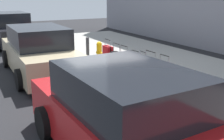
% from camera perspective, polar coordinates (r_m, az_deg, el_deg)
% --- Properties ---
extents(ground_plane, '(40.00, 40.00, 0.00)m').
position_cam_1_polar(ground_plane, '(9.65, -2.58, -0.73)').
color(ground_plane, black).
extents(sidewalk_curb, '(18.00, 5.00, 0.14)m').
position_cam_1_polar(sidewalk_curb, '(10.88, 9.42, 1.33)').
color(sidewalk_curb, '#9E9B93').
rests_on(sidewalk_curb, ground_plane).
extents(suitcase_maroon_0, '(0.46, 0.23, 0.74)m').
position_cam_1_polar(suitcase_maroon_0, '(6.39, 17.54, -5.44)').
color(suitcase_maroon_0, maroon).
rests_on(suitcase_maroon_0, sidewalk_curb).
extents(suitcase_black_1, '(0.40, 0.23, 0.66)m').
position_cam_1_polar(suitcase_black_1, '(6.76, 14.89, -4.45)').
color(suitcase_black_1, black).
rests_on(suitcase_black_1, sidewalk_curb).
extents(suitcase_red_2, '(0.39, 0.22, 0.70)m').
position_cam_1_polar(suitcase_red_2, '(7.03, 11.95, -3.34)').
color(suitcase_red_2, red).
rests_on(suitcase_red_2, sidewalk_curb).
extents(suitcase_olive_3, '(0.41, 0.25, 1.03)m').
position_cam_1_polar(suitcase_olive_3, '(7.42, 10.48, -1.70)').
color(suitcase_olive_3, '#59601E').
rests_on(suitcase_olive_3, sidewalk_curb).
extents(suitcase_silver_4, '(0.50, 0.25, 1.04)m').
position_cam_1_polar(suitcase_silver_4, '(7.77, 7.73, -0.92)').
color(suitcase_silver_4, '#9EA0A8').
rests_on(suitcase_silver_4, sidewalk_curb).
extents(suitcase_navy_5, '(0.36, 0.19, 0.94)m').
position_cam_1_polar(suitcase_navy_5, '(8.20, 6.21, -0.06)').
color(suitcase_navy_5, navy).
rests_on(suitcase_navy_5, sidewalk_curb).
extents(suitcase_teal_6, '(0.41, 0.26, 0.88)m').
position_cam_1_polar(suitcase_teal_6, '(8.58, 4.70, 0.44)').
color(suitcase_teal_6, '#0F606B').
rests_on(suitcase_teal_6, sidewalk_curb).
extents(suitcase_maroon_7, '(0.46, 0.20, 0.96)m').
position_cam_1_polar(suitcase_maroon_7, '(8.93, 2.44, 1.26)').
color(suitcase_maroon_7, maroon).
rests_on(suitcase_maroon_7, sidewalk_curb).
extents(suitcase_black_8, '(0.48, 0.23, 0.95)m').
position_cam_1_polar(suitcase_black_8, '(9.39, 0.94, 1.75)').
color(suitcase_black_8, black).
rests_on(suitcase_black_8, sidewalk_curb).
extents(suitcase_red_9, '(0.48, 0.22, 1.01)m').
position_cam_1_polar(suitcase_red_9, '(9.81, -0.88, 2.73)').
color(suitcase_red_9, red).
rests_on(suitcase_red_9, sidewalk_curb).
extents(fire_hydrant, '(0.39, 0.21, 0.79)m').
position_cam_1_polar(fire_hydrant, '(10.60, -2.62, 3.83)').
color(fire_hydrant, '#D89E0C').
rests_on(fire_hydrant, sidewalk_curb).
extents(bollard_post, '(0.13, 0.13, 0.85)m').
position_cam_1_polar(bollard_post, '(11.24, -5.00, 4.52)').
color(bollard_post, '#333338').
rests_on(bollard_post, sidewalk_curb).
extents(parked_car_red_0, '(4.60, 2.24, 1.57)m').
position_cam_1_polar(parked_car_red_0, '(4.52, 3.04, -10.07)').
color(parked_car_red_0, '#AD1619').
rests_on(parked_car_red_0, ground_plane).
extents(parked_car_beige_1, '(4.78, 2.05, 1.61)m').
position_cam_1_polar(parked_car_beige_1, '(9.77, -14.68, 3.56)').
color(parked_car_beige_1, tan).
rests_on(parked_car_beige_1, ground_plane).
extents(parked_car_charcoal_2, '(4.54, 2.08, 1.73)m').
position_cam_1_polar(parked_car_charcoal_2, '(15.72, -19.91, 7.64)').
color(parked_car_charcoal_2, black).
rests_on(parked_car_charcoal_2, ground_plane).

